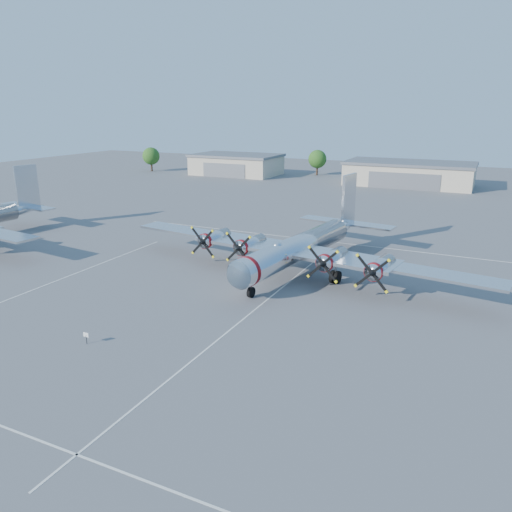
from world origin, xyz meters
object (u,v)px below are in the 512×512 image
at_px(tree_far_west, 151,156).
at_px(main_bomber_b29, 301,270).
at_px(hangar_west, 236,164).
at_px(tree_west, 317,159).
at_px(hangar_center, 409,173).
at_px(info_placard, 86,336).

relative_size(tree_far_west, main_bomber_b29, 0.16).
relative_size(hangar_west, tree_west, 3.40).
bearing_deg(hangar_west, hangar_center, -0.00).
bearing_deg(hangar_center, info_placard, -95.28).
height_order(hangar_west, info_placard, hangar_west).
bearing_deg(tree_far_west, hangar_center, 3.24).
xyz_separation_m(hangar_center, info_placard, (-8.69, -94.07, -2.05)).
distance_m(tree_far_west, main_bomber_b29, 96.26).
bearing_deg(info_placard, tree_west, 98.13).
height_order(tree_far_west, info_placard, tree_far_west).
xyz_separation_m(hangar_west, info_placard, (36.31, -94.07, -2.05)).
bearing_deg(hangar_west, main_bomber_b29, -57.46).
relative_size(hangar_west, hangar_center, 0.79).
height_order(hangar_center, main_bomber_b29, hangar_center).
bearing_deg(main_bomber_b29, info_placard, -101.35).
xyz_separation_m(tree_west, info_placard, (16.31, -102.11, -3.56)).
distance_m(hangar_west, hangar_center, 45.00).
bearing_deg(hangar_center, main_bomber_b29, -90.20).
xyz_separation_m(hangar_west, main_bomber_b29, (44.76, -70.16, -2.71)).
relative_size(hangar_center, main_bomber_b29, 0.68).
bearing_deg(tree_far_west, main_bomber_b29, -43.50).
relative_size(hangar_center, tree_west, 4.31).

